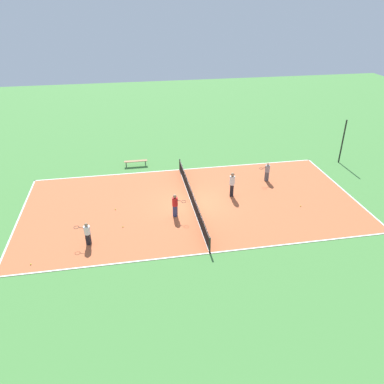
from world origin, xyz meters
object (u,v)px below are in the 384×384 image
fence_post_back_left (343,142)px  player_near_white (87,232)px  player_coach_red (175,204)px  tennis_ball_far_baseline (123,227)px  tennis_ball_right_alley (115,209)px  player_far_white (232,183)px  bench (136,161)px  tennis_ball_near_net (31,264)px  player_baseline_gray (267,171)px  tennis_ball_midcourt (301,206)px  tennis_net (192,197)px

fence_post_back_left → player_near_white: bearing=-67.7°
player_coach_red → tennis_ball_far_baseline: player_coach_red is taller
tennis_ball_right_alley → fence_post_back_left: (-4.60, 18.55, 1.78)m
player_near_white → tennis_ball_right_alley: size_ratio=20.76×
player_far_white → tennis_ball_far_baseline: player_far_white is taller
bench → tennis_ball_far_baseline: 9.20m
bench → tennis_ball_near_net: (11.85, -6.06, -0.34)m
player_far_white → tennis_ball_near_net: size_ratio=26.47×
bench → player_near_white: size_ratio=1.33×
bench → tennis_ball_right_alley: bench is taller
player_coach_red → player_baseline_gray: 8.42m
tennis_ball_near_net → bench: bearing=152.9°
player_far_white → tennis_ball_near_net: (5.41, -12.43, -1.00)m
tennis_ball_near_net → fence_post_back_left: 24.90m
bench → player_baseline_gray: (4.58, 9.62, 0.47)m
bench → player_far_white: size_ratio=1.04×
tennis_ball_midcourt → fence_post_back_left: size_ratio=0.02×
tennis_ball_midcourt → tennis_ball_far_baseline: size_ratio=1.00×
tennis_ball_right_alley → tennis_ball_midcourt: bearing=81.7°
player_near_white → player_far_white: player_far_white is taller
player_baseline_gray → fence_post_back_left: bearing=179.2°
player_far_white → tennis_ball_midcourt: 4.84m
player_baseline_gray → tennis_ball_right_alley: size_ratio=21.89×
tennis_ball_midcourt → bench: bearing=-129.5°
tennis_net → player_coach_red: size_ratio=7.07×
tennis_net → tennis_ball_near_net: bearing=-62.9°
tennis_ball_right_alley → tennis_ball_midcourt: size_ratio=1.00×
tennis_ball_far_baseline → tennis_ball_near_net: bearing=-60.4°
tennis_net → tennis_ball_near_net: 10.69m
player_near_white → tennis_ball_near_net: size_ratio=20.76×
tennis_ball_midcourt → tennis_ball_far_baseline: (0.41, -11.76, 0.00)m
tennis_ball_midcourt → tennis_ball_far_baseline: bearing=-88.0°
player_far_white → player_baseline_gray: size_ratio=1.21×
tennis_ball_right_alley → tennis_ball_near_net: size_ratio=1.00×
tennis_ball_midcourt → tennis_ball_near_net: (3.16, -16.60, 0.00)m
tennis_net → player_far_white: bearing=100.6°
tennis_net → player_far_white: size_ratio=6.12×
tennis_ball_right_alley → tennis_net: bearing=89.0°
tennis_net → tennis_ball_right_alley: tennis_net is taller
player_coach_red → bench: bearing=136.1°
player_baseline_gray → player_far_white: bearing=11.6°
player_near_white → player_baseline_gray: (-5.93, 12.79, 0.05)m
player_near_white → tennis_ball_right_alley: player_near_white is taller
tennis_net → bench: bearing=-153.8°
player_far_white → tennis_ball_right_alley: 8.12m
player_far_white → tennis_ball_midcourt: size_ratio=26.47×
player_baseline_gray → tennis_ball_far_baseline: (4.53, -10.85, -0.81)m
tennis_ball_far_baseline → tennis_net: bearing=114.3°
bench → player_coach_red: (8.40, 2.11, 0.52)m
player_near_white → tennis_ball_near_net: 3.28m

